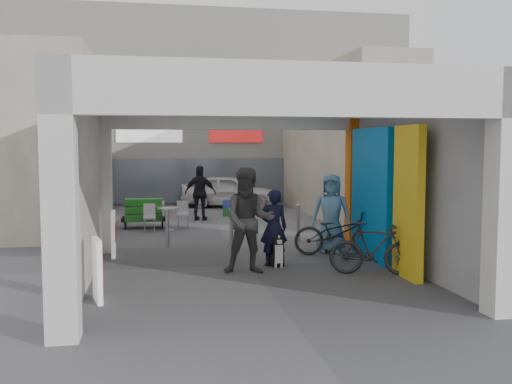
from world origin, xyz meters
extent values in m
plane|color=#4E4E53|center=(0.00, 0.00, 0.00)|extent=(90.00, 90.00, 0.00)
cube|color=silver|center=(-3.00, -4.00, 1.75)|extent=(0.40, 0.40, 3.50)
cube|color=silver|center=(-3.00, 2.00, 1.75)|extent=(0.40, 0.40, 3.50)
cube|color=silver|center=(3.00, -4.00, 1.75)|extent=(0.40, 0.40, 3.50)
cube|color=#CF5C0C|center=(3.00, 2.00, 1.75)|extent=(0.40, 0.40, 3.50)
plane|color=beige|center=(-3.00, -1.00, 1.75)|extent=(0.00, 6.40, 6.40)
plane|color=#A1A2A6|center=(3.00, -1.00, 1.75)|extent=(0.00, 6.40, 6.40)
cube|color=#0C73C1|center=(2.70, 0.20, 1.40)|extent=(0.15, 2.00, 2.80)
cube|color=yellow|center=(2.70, -1.60, 1.40)|extent=(0.15, 1.00, 2.80)
plane|color=silver|center=(0.00, -1.00, 3.50)|extent=(6.40, 6.40, 0.00)
cube|color=silver|center=(0.00, 2.05, 3.15)|extent=(6.40, 0.30, 0.70)
cube|color=silver|center=(0.00, -4.05, 3.15)|extent=(6.40, 0.30, 0.70)
cube|color=white|center=(0.00, 2.22, 3.10)|extent=(4.20, 0.05, 0.55)
cube|color=white|center=(0.00, 14.00, 4.00)|extent=(18.00, 4.00, 8.00)
cube|color=#515966|center=(0.00, 11.95, 1.00)|extent=(16.20, 0.06, 1.80)
cube|color=white|center=(-2.00, 11.96, 2.80)|extent=(2.60, 0.06, 0.50)
cube|color=red|center=(1.50, 11.96, 2.80)|extent=(2.20, 0.06, 0.50)
cube|color=beige|center=(-4.50, 7.50, 2.50)|extent=(2.00, 9.00, 5.00)
cube|color=beige|center=(4.50, 7.50, 2.50)|extent=(2.00, 9.00, 5.00)
cylinder|color=gray|center=(-1.56, 2.36, 0.47)|extent=(0.09, 0.09, 0.93)
cylinder|color=gray|center=(0.01, 2.53, 0.43)|extent=(0.09, 0.09, 0.87)
cylinder|color=gray|center=(1.71, 2.55, 0.47)|extent=(0.09, 0.09, 0.94)
cube|color=white|center=(-2.75, -2.25, 0.50)|extent=(0.20, 0.55, 1.00)
cube|color=red|center=(-2.71, -2.25, 0.55)|extent=(0.13, 0.38, 0.40)
cube|color=white|center=(-2.75, 1.41, 0.50)|extent=(0.10, 0.55, 1.00)
cube|color=red|center=(-2.71, 1.41, 0.55)|extent=(0.05, 0.39, 0.40)
cylinder|color=#ACADB2|center=(-1.47, 5.11, 0.32)|extent=(0.05, 0.05, 0.63)
cylinder|color=#ACADB2|center=(-1.47, 5.11, 0.01)|extent=(0.39, 0.39, 0.02)
cylinder|color=#ACADB2|center=(-1.47, 5.11, 0.63)|extent=(0.62, 0.62, 0.04)
cube|color=#ACADB2|center=(-2.00, 4.93, 0.20)|extent=(0.33, 0.33, 0.40)
cube|color=#ACADB2|center=(-2.00, 5.09, 0.59)|extent=(0.33, 0.04, 0.40)
cube|color=#ACADB2|center=(-1.03, 5.55, 0.20)|extent=(0.33, 0.33, 0.40)
cube|color=#ACADB2|center=(-1.03, 5.71, 0.59)|extent=(0.33, 0.04, 0.40)
cube|color=#ACADB2|center=(-1.73, 5.64, 0.20)|extent=(0.33, 0.33, 0.40)
cube|color=#ACADB2|center=(-1.73, 5.80, 0.59)|extent=(0.33, 0.04, 0.40)
cube|color=black|center=(-2.17, 5.76, 0.16)|extent=(1.29, 0.64, 0.32)
cube|color=#185317|center=(-2.17, 5.60, 0.32)|extent=(1.07, 0.38, 0.19)
cube|color=#185317|center=(-2.17, 5.76, 0.54)|extent=(1.07, 0.38, 0.19)
cube|color=#185317|center=(-2.17, 5.92, 0.75)|extent=(1.07, 0.38, 0.19)
cube|color=#185317|center=(0.71, 8.07, 0.14)|extent=(0.52, 0.45, 0.28)
cube|color=#293E99|center=(0.71, 8.07, 0.42)|extent=(0.52, 0.45, 0.28)
cube|color=black|center=(0.56, -0.12, 0.13)|extent=(0.26, 0.34, 0.26)
cube|color=black|center=(0.56, -0.26, 0.32)|extent=(0.20, 0.17, 0.39)
cube|color=silver|center=(0.56, -0.36, 0.28)|extent=(0.16, 0.03, 0.37)
cylinder|color=silver|center=(0.50, -0.34, 0.15)|extent=(0.05, 0.05, 0.30)
cylinder|color=silver|center=(0.62, -0.34, 0.15)|extent=(0.05, 0.05, 0.30)
sphere|color=black|center=(0.56, -0.28, 0.56)|extent=(0.20, 0.20, 0.20)
cube|color=silver|center=(0.56, -0.39, 0.54)|extent=(0.09, 0.13, 0.06)
cone|color=black|center=(0.51, -0.24, 0.66)|extent=(0.08, 0.08, 0.09)
cone|color=black|center=(0.61, -0.24, 0.66)|extent=(0.08, 0.08, 0.09)
imported|color=black|center=(0.50, -0.11, 0.78)|extent=(0.58, 0.40, 1.56)
imported|color=#3E3E41|center=(-0.09, -0.67, 1.01)|extent=(1.07, 0.89, 2.02)
imported|color=#5886AB|center=(2.10, 1.09, 0.89)|extent=(1.03, 0.86, 1.79)
imported|color=black|center=(-0.38, 7.14, 0.89)|extent=(1.13, 0.78, 1.78)
imported|color=black|center=(2.13, 0.71, 0.50)|extent=(2.00, 0.99, 1.00)
imported|color=black|center=(2.19, -1.26, 0.50)|extent=(1.72, 1.01, 1.00)
imported|color=silver|center=(1.10, 10.95, 0.64)|extent=(4.05, 2.54, 1.28)
camera|label=1|loc=(-1.87, -11.27, 2.43)|focal=40.00mm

